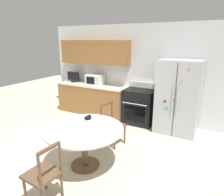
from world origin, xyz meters
TOP-DOWN VIEW (x-y plane):
  - ground_plane at (0.00, 0.00)m, footprint 14.00×14.00m
  - back_wall at (-0.30, 2.59)m, footprint 5.20×0.44m
  - kitchen_counter at (-1.10, 2.29)m, footprint 2.22×0.64m
  - refrigerator at (1.41, 2.20)m, footprint 0.95×0.78m
  - oven_range at (0.42, 2.26)m, footprint 0.80×0.68m
  - microwave at (-1.04, 2.34)m, footprint 0.48×0.35m
  - countertop_tv at (-1.86, 2.34)m, footprint 0.42×0.16m
  - dining_table at (0.29, -0.04)m, footprint 1.37×1.37m
  - dining_chair_near at (0.30, -0.98)m, footprint 0.44×0.44m
  - dining_chair_far at (0.33, 0.90)m, footprint 0.50×0.50m
  - candle_glass at (-0.04, 0.05)m, footprint 0.08×0.08m
  - wallet at (0.11, 0.32)m, footprint 0.17×0.17m

SIDE VIEW (x-z plane):
  - ground_plane at x=0.00m, z-range 0.00..0.00m
  - dining_chair_near at x=0.30m, z-range -0.02..0.89m
  - dining_chair_far at x=0.33m, z-range -0.02..0.89m
  - kitchen_counter at x=-1.10m, z-range 0.00..0.90m
  - oven_range at x=0.42m, z-range -0.07..1.01m
  - dining_table at x=0.29m, z-range 0.25..0.98m
  - wallet at x=0.11m, z-range 0.73..0.80m
  - candle_glass at x=-0.04m, z-range 0.73..0.82m
  - refrigerator at x=1.41m, z-range 0.00..1.75m
  - microwave at x=-1.04m, z-range 0.90..1.20m
  - countertop_tv at x=-1.86m, z-range 0.91..1.23m
  - back_wall at x=-0.30m, z-range 0.15..2.75m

